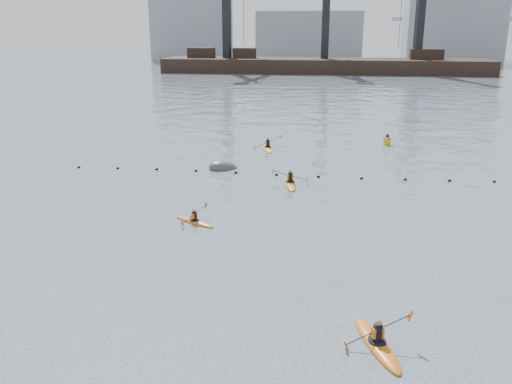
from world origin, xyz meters
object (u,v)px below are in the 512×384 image
Objects in this scene: kayaker_0 at (377,343)px; mooring_buoy at (224,169)px; nav_buoy at (387,141)px; kayaker_3 at (290,183)px; kayaker_5 at (268,148)px; kayaker_2 at (194,221)px.

kayaker_0 reaches higher than mooring_buoy.
nav_buoy reaches higher than mooring_buoy.
kayaker_3 is at bearing 83.94° from kayaker_0.
kayaker_5 reaches higher than kayaker_0.
kayaker_0 is 30.29m from kayaker_5.
nav_buoy is at bearing 65.12° from kayaker_0.
kayaker_2 is at bearing -109.44° from kayaker_5.
kayaker_2 is at bearing -86.88° from mooring_buoy.
kayaker_2 is 0.73× the size of kayaker_5.
kayaker_5 is 1.60× the size of mooring_buoy.
mooring_buoy is (-9.60, 22.34, -0.11)m from kayaker_0.
kayaker_5 is at bearing 84.50° from kayaker_0.
kayaker_0 is 1.53× the size of mooring_buoy.
kayaker_5 is 7.54m from mooring_buoy.
kayaker_3 is 6.32m from mooring_buoy.
kayaker_0 is 0.96× the size of kayaker_5.
kayaker_5 is at bearing 25.80° from kayaker_2.
kayaker_2 is 9.32m from kayaker_3.
kayaker_0 is 14.00m from kayaker_2.
mooring_buoy is (-2.52, -7.11, -0.11)m from kayaker_5.
kayaker_0 is at bearing -90.16° from kayaker_5.
nav_buoy is (12.95, 10.26, 0.37)m from mooring_buoy.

